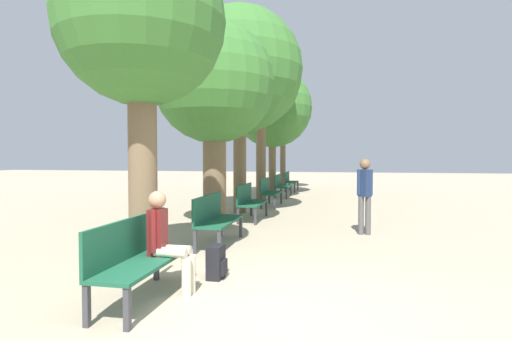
{
  "coord_description": "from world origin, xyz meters",
  "views": [
    {
      "loc": [
        0.77,
        -3.95,
        1.67
      ],
      "look_at": [
        -1.36,
        6.43,
        1.29
      ],
      "focal_mm": 28.0,
      "sensor_mm": 36.0,
      "label": 1
    }
  ],
  "objects_px": {
    "backpack": "(216,262)",
    "pedestrian_near": "(365,191)",
    "bench_row_5": "(290,180)",
    "tree_row_5": "(283,113)",
    "person_seated": "(166,239)",
    "bench_row_0": "(136,255)",
    "bench_row_3": "(269,190)",
    "bench_row_4": "(281,184)",
    "tree_row_3": "(261,85)",
    "tree_row_1": "(214,86)",
    "tree_row_4": "(272,108)",
    "bench_row_1": "(215,216)",
    "bench_row_2": "(249,200)",
    "tree_row_0": "(141,26)",
    "tree_row_2": "(240,71)"
  },
  "relations": [
    {
      "from": "tree_row_1",
      "to": "tree_row_3",
      "type": "bearing_deg",
      "value": 90.0
    },
    {
      "from": "bench_row_4",
      "to": "bench_row_2",
      "type": "bearing_deg",
      "value": -90.0
    },
    {
      "from": "tree_row_0",
      "to": "person_seated",
      "type": "bearing_deg",
      "value": -50.52
    },
    {
      "from": "bench_row_3",
      "to": "tree_row_2",
      "type": "relative_size",
      "value": 0.27
    },
    {
      "from": "tree_row_5",
      "to": "backpack",
      "type": "xyz_separation_m",
      "value": [
        1.23,
        -15.82,
        -3.74
      ]
    },
    {
      "from": "backpack",
      "to": "bench_row_0",
      "type": "bearing_deg",
      "value": -123.71
    },
    {
      "from": "tree_row_0",
      "to": "tree_row_3",
      "type": "relative_size",
      "value": 0.84
    },
    {
      "from": "tree_row_2",
      "to": "person_seated",
      "type": "relative_size",
      "value": 4.86
    },
    {
      "from": "bench_row_5",
      "to": "tree_row_4",
      "type": "distance_m",
      "value": 3.8
    },
    {
      "from": "tree_row_5",
      "to": "tree_row_3",
      "type": "bearing_deg",
      "value": -90.0
    },
    {
      "from": "bench_row_1",
      "to": "person_seated",
      "type": "xyz_separation_m",
      "value": [
        0.25,
        -2.72,
        0.14
      ]
    },
    {
      "from": "bench_row_3",
      "to": "bench_row_4",
      "type": "height_order",
      "value": "same"
    },
    {
      "from": "bench_row_4",
      "to": "tree_row_5",
      "type": "xyz_separation_m",
      "value": [
        -0.57,
        4.71,
        3.43
      ]
    },
    {
      "from": "tree_row_4",
      "to": "pedestrian_near",
      "type": "relative_size",
      "value": 3.45
    },
    {
      "from": "tree_row_3",
      "to": "pedestrian_near",
      "type": "xyz_separation_m",
      "value": [
        3.43,
        -6.07,
        -3.43
      ]
    },
    {
      "from": "tree_row_0",
      "to": "tree_row_4",
      "type": "distance_m",
      "value": 12.04
    },
    {
      "from": "bench_row_4",
      "to": "person_seated",
      "type": "distance_m",
      "value": 11.8
    },
    {
      "from": "bench_row_2",
      "to": "tree_row_4",
      "type": "height_order",
      "value": "tree_row_4"
    },
    {
      "from": "person_seated",
      "to": "tree_row_4",
      "type": "bearing_deg",
      "value": 93.59
    },
    {
      "from": "bench_row_4",
      "to": "pedestrian_near",
      "type": "distance_m",
      "value": 8.04
    },
    {
      "from": "bench_row_1",
      "to": "bench_row_5",
      "type": "bearing_deg",
      "value": 90.0
    },
    {
      "from": "bench_row_1",
      "to": "tree_row_0",
      "type": "relative_size",
      "value": 0.33
    },
    {
      "from": "bench_row_5",
      "to": "person_seated",
      "type": "distance_m",
      "value": 14.83
    },
    {
      "from": "person_seated",
      "to": "backpack",
      "type": "relative_size",
      "value": 2.75
    },
    {
      "from": "bench_row_5",
      "to": "pedestrian_near",
      "type": "distance_m",
      "value": 10.91
    },
    {
      "from": "bench_row_1",
      "to": "tree_row_1",
      "type": "distance_m",
      "value": 3.39
    },
    {
      "from": "bench_row_5",
      "to": "bench_row_3",
      "type": "bearing_deg",
      "value": -90.0
    },
    {
      "from": "bench_row_3",
      "to": "tree_row_4",
      "type": "height_order",
      "value": "tree_row_4"
    },
    {
      "from": "bench_row_3",
      "to": "backpack",
      "type": "xyz_separation_m",
      "value": [
        0.66,
        -8.08,
        -0.31
      ]
    },
    {
      "from": "bench_row_4",
      "to": "tree_row_1",
      "type": "relative_size",
      "value": 0.34
    },
    {
      "from": "bench_row_0",
      "to": "bench_row_3",
      "type": "height_order",
      "value": "same"
    },
    {
      "from": "bench_row_2",
      "to": "tree_row_3",
      "type": "xyz_separation_m",
      "value": [
        -0.57,
        4.62,
        3.83
      ]
    },
    {
      "from": "tree_row_1",
      "to": "backpack",
      "type": "xyz_separation_m",
      "value": [
        1.23,
        -3.84,
        -3.12
      ]
    },
    {
      "from": "bench_row_3",
      "to": "bench_row_4",
      "type": "distance_m",
      "value": 3.03
    },
    {
      "from": "bench_row_2",
      "to": "tree_row_5",
      "type": "height_order",
      "value": "tree_row_5"
    },
    {
      "from": "bench_row_1",
      "to": "bench_row_5",
      "type": "relative_size",
      "value": 1.0
    },
    {
      "from": "bench_row_5",
      "to": "bench_row_1",
      "type": "bearing_deg",
      "value": -90.0
    },
    {
      "from": "bench_row_3",
      "to": "backpack",
      "type": "relative_size",
      "value": 3.55
    },
    {
      "from": "tree_row_2",
      "to": "bench_row_4",
      "type": "bearing_deg",
      "value": 83.19
    },
    {
      "from": "bench_row_5",
      "to": "tree_row_5",
      "type": "xyz_separation_m",
      "value": [
        -0.57,
        1.69,
        3.43
      ]
    },
    {
      "from": "bench_row_0",
      "to": "bench_row_3",
      "type": "relative_size",
      "value": 1.0
    },
    {
      "from": "bench_row_2",
      "to": "bench_row_3",
      "type": "relative_size",
      "value": 1.0
    },
    {
      "from": "tree_row_2",
      "to": "pedestrian_near",
      "type": "distance_m",
      "value": 5.47
    },
    {
      "from": "bench_row_3",
      "to": "tree_row_0",
      "type": "height_order",
      "value": "tree_row_0"
    },
    {
      "from": "bench_row_2",
      "to": "tree_row_4",
      "type": "xyz_separation_m",
      "value": [
        -0.57,
        7.28,
        3.29
      ]
    },
    {
      "from": "tree_row_4",
      "to": "bench_row_1",
      "type": "bearing_deg",
      "value": -86.83
    },
    {
      "from": "backpack",
      "to": "tree_row_5",
      "type": "bearing_deg",
      "value": 94.46
    },
    {
      "from": "bench_row_3",
      "to": "tree_row_3",
      "type": "bearing_deg",
      "value": 109.71
    },
    {
      "from": "tree_row_3",
      "to": "bench_row_0",
      "type": "bearing_deg",
      "value": -86.94
    },
    {
      "from": "backpack",
      "to": "pedestrian_near",
      "type": "bearing_deg",
      "value": 58.68
    }
  ]
}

